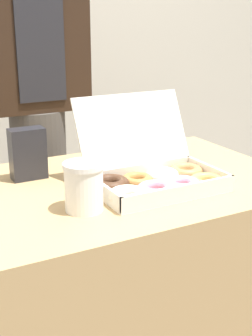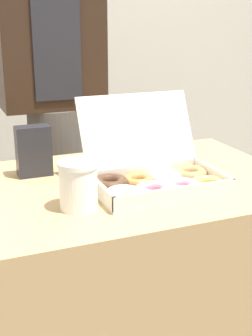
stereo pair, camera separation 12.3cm
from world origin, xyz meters
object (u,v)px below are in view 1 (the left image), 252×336
at_px(donut_box, 155,177).
at_px(person_customer, 35,86).
at_px(napkin_holder, 28,154).
at_px(coffee_cup, 84,187).

xyz_separation_m(donut_box, person_customer, (-0.10, 0.68, 0.16)).
bearing_deg(napkin_holder, person_customer, 68.97).
distance_m(coffee_cup, person_customer, 0.75).
relative_size(donut_box, person_customer, 0.22).
bearing_deg(donut_box, napkin_holder, 138.76).
bearing_deg(donut_box, person_customer, 98.59).
height_order(donut_box, person_customer, person_customer).
xyz_separation_m(napkin_holder, person_customer, (0.17, 0.44, 0.12)).
xyz_separation_m(coffee_cup, person_customer, (0.12, 0.73, 0.14)).
height_order(donut_box, napkin_holder, donut_box).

